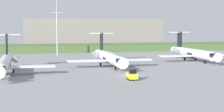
{
  "coord_description": "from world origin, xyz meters",
  "views": [
    {
      "loc": [
        -21.07,
        -76.49,
        11.35
      ],
      "look_at": [
        0.0,
        16.18,
        3.0
      ],
      "focal_mm": 57.18,
      "sensor_mm": 36.0,
      "label": 1
    }
  ],
  "objects_px": {
    "regional_jet_second": "(109,57)",
    "regional_jet_nearest": "(4,63)",
    "regional_jet_third": "(193,53)",
    "antenna_mast": "(57,28)",
    "baggage_tug": "(132,75)"
  },
  "relations": [
    {
      "from": "regional_jet_third",
      "to": "antenna_mast",
      "type": "relative_size",
      "value": 1.28
    },
    {
      "from": "antenna_mast",
      "to": "baggage_tug",
      "type": "relative_size",
      "value": 7.54
    },
    {
      "from": "regional_jet_second",
      "to": "antenna_mast",
      "type": "xyz_separation_m",
      "value": [
        -11.25,
        37.33,
        7.46
      ]
    },
    {
      "from": "regional_jet_nearest",
      "to": "regional_jet_third",
      "type": "relative_size",
      "value": 1.0
    },
    {
      "from": "regional_jet_second",
      "to": "regional_jet_nearest",
      "type": "bearing_deg",
      "value": -159.94
    },
    {
      "from": "regional_jet_nearest",
      "to": "regional_jet_second",
      "type": "relative_size",
      "value": 1.0
    },
    {
      "from": "regional_jet_second",
      "to": "regional_jet_third",
      "type": "bearing_deg",
      "value": 16.94
    },
    {
      "from": "regional_jet_nearest",
      "to": "baggage_tug",
      "type": "distance_m",
      "value": 30.16
    },
    {
      "from": "regional_jet_third",
      "to": "regional_jet_second",
      "type": "bearing_deg",
      "value": -163.06
    },
    {
      "from": "antenna_mast",
      "to": "regional_jet_third",
      "type": "bearing_deg",
      "value": -35.27
    },
    {
      "from": "regional_jet_third",
      "to": "baggage_tug",
      "type": "height_order",
      "value": "regional_jet_third"
    },
    {
      "from": "regional_jet_nearest",
      "to": "antenna_mast",
      "type": "bearing_deg",
      "value": 71.84
    },
    {
      "from": "regional_jet_second",
      "to": "regional_jet_third",
      "type": "distance_m",
      "value": 30.36
    },
    {
      "from": "regional_jet_third",
      "to": "baggage_tug",
      "type": "bearing_deg",
      "value": -131.46
    },
    {
      "from": "regional_jet_nearest",
      "to": "antenna_mast",
      "type": "distance_m",
      "value": 50.11
    }
  ]
}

